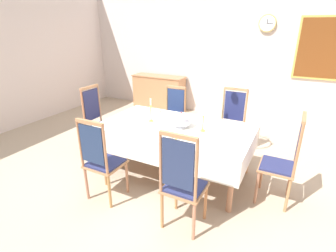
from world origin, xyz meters
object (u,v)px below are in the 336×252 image
at_px(chair_south_a, 101,159).
at_px(bowl_near_left, 167,137).
at_px(chair_head_west, 98,121).
at_px(chair_head_east, 284,160).
at_px(spoon_primary, 175,139).
at_px(dining_table, 176,131).
at_px(chair_north_a, 173,114).
at_px(framed_painting, 324,49).
at_px(sideboard, 159,92).
at_px(candlestick_east, 203,122).
at_px(chair_south_b, 182,182).
at_px(mounted_clock, 267,23).
at_px(bowl_near_right, 166,112).
at_px(candlestick_west, 151,112).
at_px(spoon_secondary, 161,112).
at_px(chair_north_b, 231,122).
at_px(soup_tureen, 181,120).

height_order(chair_south_a, bowl_near_left, chair_south_a).
bearing_deg(chair_south_a, chair_head_west, 133.29).
relative_size(chair_head_east, spoon_primary, 6.87).
distance_m(dining_table, spoon_primary, 0.48).
bearing_deg(chair_north_a, framed_painting, -139.53).
relative_size(bowl_near_left, sideboard, 0.10).
height_order(candlestick_east, spoon_primary, candlestick_east).
xyz_separation_m(chair_north_a, chair_south_b, (1.12, -2.02, 0.04)).
relative_size(chair_head_east, mounted_clock, 3.36).
xyz_separation_m(candlestick_east, framed_painting, (1.41, 3.03, 0.80)).
distance_m(bowl_near_left, sideboard, 3.78).
distance_m(bowl_near_left, bowl_near_right, 1.02).
bearing_deg(chair_north_a, bowl_near_left, 113.66).
relative_size(chair_south_b, mounted_clock, 3.38).
height_order(chair_north_a, candlestick_east, candlestick_east).
bearing_deg(candlestick_west, chair_head_west, -180.00).
bearing_deg(chair_head_east, bowl_near_right, 77.00).
bearing_deg(chair_south_a, mounted_clock, 73.04).
height_order(chair_head_east, spoon_secondary, chair_head_east).
xyz_separation_m(chair_south_b, candlestick_west, (-0.99, 1.01, 0.32)).
bearing_deg(framed_painting, dining_table, -121.10).
bearing_deg(mounted_clock, dining_table, -102.76).
bearing_deg(chair_south_b, mounted_clock, 88.45).
xyz_separation_m(chair_north_b, candlestick_west, (-0.99, -1.01, 0.33)).
height_order(dining_table, chair_south_a, chair_south_a).
bearing_deg(candlestick_west, chair_head_east, 0.00).
relative_size(chair_head_west, spoon_secondary, 6.81).
bearing_deg(chair_head_east, chair_head_west, 90.00).
distance_m(chair_south_a, spoon_secondary, 1.48).
distance_m(sideboard, mounted_clock, 3.08).
xyz_separation_m(chair_south_b, spoon_secondary, (-1.08, 1.47, 0.18)).
relative_size(chair_south_b, spoon_primary, 6.91).
bearing_deg(soup_tureen, candlestick_west, -180.00).
distance_m(chair_south_b, sideboard, 4.50).
distance_m(candlestick_west, candlestick_east, 0.83).
relative_size(chair_north_a, chair_south_b, 0.91).
bearing_deg(chair_south_a, candlestick_west, 82.78).
relative_size(chair_south_a, chair_head_west, 0.95).
bearing_deg(chair_south_b, chair_head_west, 153.94).
bearing_deg(chair_head_west, candlestick_west, 90.00).
bearing_deg(soup_tureen, candlestick_east, 0.00).
relative_size(dining_table, candlestick_east, 6.54).
bearing_deg(chair_north_a, mounted_clock, -121.37).
xyz_separation_m(sideboard, mounted_clock, (2.54, 0.24, 1.74)).
bearing_deg(chair_north_a, chair_south_b, 119.03).
xyz_separation_m(chair_south_b, mounted_clock, (0.11, 4.03, 1.58)).
distance_m(dining_table, bowl_near_left, 0.47).
height_order(chair_head_west, framed_painting, framed_painting).
xyz_separation_m(dining_table, spoon_secondary, (-0.51, 0.46, 0.08)).
bearing_deg(chair_head_west, chair_head_east, 90.00).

